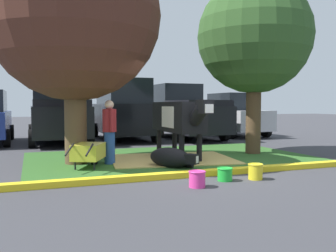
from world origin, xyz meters
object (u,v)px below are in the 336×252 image
at_px(person_handler, 110,130).
at_px(hatchback_white, 232,115).
at_px(pickup_truck_maroon, 184,113).
at_px(bucket_green, 225,174).
at_px(calf_lying, 171,158).
at_px(bucket_yellow, 255,171).
at_px(suv_black, 123,110).
at_px(pickup_truck_black, 58,114).
at_px(shade_tree_left, 74,15).
at_px(cow_holstein, 179,117).
at_px(bucket_pink, 197,179).
at_px(wheelbarrow, 89,152).
at_px(shade_tree_right, 254,37).

bearing_deg(person_handler, hatchback_white, 41.41).
distance_m(person_handler, pickup_truck_maroon, 7.61).
bearing_deg(bucket_green, pickup_truck_maroon, 71.88).
bearing_deg(calf_lying, bucket_yellow, -59.03).
bearing_deg(suv_black, bucket_yellow, -86.78).
relative_size(pickup_truck_black, pickup_truck_maroon, 1.00).
bearing_deg(bucket_yellow, shade_tree_left, 134.45).
bearing_deg(bucket_yellow, pickup_truck_maroon, 75.84).
bearing_deg(pickup_truck_maroon, suv_black, 176.90).
height_order(cow_holstein, pickup_truck_maroon, pickup_truck_maroon).
distance_m(person_handler, bucket_pink, 3.26).
bearing_deg(cow_holstein, pickup_truck_black, 114.40).
distance_m(wheelbarrow, hatchback_white, 10.31).
relative_size(bucket_yellow, pickup_truck_black, 0.06).
relative_size(bucket_green, pickup_truck_black, 0.06).
bearing_deg(hatchback_white, bucket_pink, -123.62).
bearing_deg(bucket_green, shade_tree_left, 128.83).
relative_size(bucket_pink, pickup_truck_black, 0.06).
height_order(wheelbarrow, hatchback_white, hatchback_white).
relative_size(calf_lying, bucket_pink, 3.94).
height_order(person_handler, suv_black, suv_black).
height_order(pickup_truck_black, pickup_truck_maroon, same).
distance_m(bucket_green, pickup_truck_maroon, 9.30).
height_order(shade_tree_right, calf_lying, shade_tree_right).
bearing_deg(pickup_truck_black, wheelbarrow, -87.95).
bearing_deg(bucket_green, hatchback_white, 58.78).
xyz_separation_m(person_handler, bucket_yellow, (2.34, -2.82, -0.69)).
relative_size(bucket_pink, pickup_truck_maroon, 0.06).
bearing_deg(calf_lying, bucket_green, -75.13).
xyz_separation_m(wheelbarrow, suv_black, (2.40, 6.59, 0.88)).
xyz_separation_m(bucket_green, pickup_truck_black, (-2.51, 9.00, 0.98)).
height_order(pickup_truck_black, hatchback_white, pickup_truck_black).
bearing_deg(bucket_pink, cow_holstein, 73.19).
xyz_separation_m(calf_lying, suv_black, (0.59, 7.21, 1.03)).
bearing_deg(shade_tree_left, pickup_truck_black, 90.30).
bearing_deg(cow_holstein, wheelbarrow, -167.03).
bearing_deg(shade_tree_left, person_handler, -25.12).
relative_size(pickup_truck_black, hatchback_white, 1.23).
distance_m(person_handler, hatchback_white, 9.62).
bearing_deg(hatchback_white, shade_tree_left, -143.09).
height_order(shade_tree_left, hatchback_white, shade_tree_left).
bearing_deg(bucket_pink, calf_lying, 82.11).
distance_m(cow_holstein, pickup_truck_black, 6.66).
bearing_deg(calf_lying, bucket_pink, -97.89).
bearing_deg(hatchback_white, cow_holstein, -130.56).
height_order(person_handler, bucket_green, person_handler).
bearing_deg(bucket_yellow, calf_lying, 120.97).
bearing_deg(bucket_green, shade_tree_right, 49.16).
relative_size(bucket_green, suv_black, 0.07).
xyz_separation_m(shade_tree_right, person_handler, (-4.46, -0.46, -2.64)).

